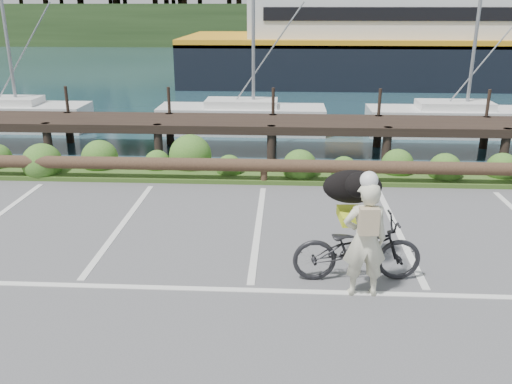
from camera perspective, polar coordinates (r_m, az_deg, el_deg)
ground at (r=8.45m, az=-0.47°, el=-8.99°), size 72.00×72.00×0.00m
harbor_backdrop at (r=85.99m, az=3.22°, el=16.52°), size 170.00×160.00×30.00m
vegetation_strip at (r=13.33m, az=0.96°, el=2.02°), size 34.00×1.60×0.10m
log_rail at (r=12.68m, az=0.83°, el=0.87°), size 32.00×0.30×0.60m
bicycle at (r=8.32m, az=10.59°, el=-5.88°), size 1.98×0.81×1.02m
cyclist at (r=7.78m, az=11.38°, el=-4.94°), size 0.65×0.45×1.72m
dog at (r=8.60m, az=10.12°, el=0.56°), size 0.52×0.95×0.53m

